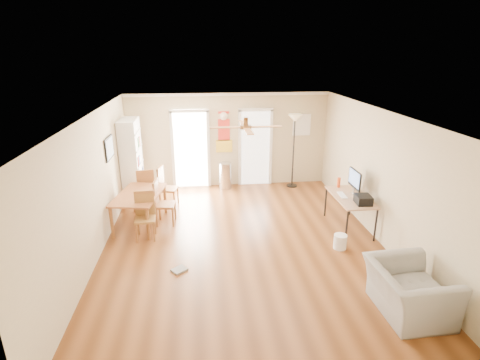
{
  "coord_description": "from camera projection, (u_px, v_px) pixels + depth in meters",
  "views": [
    {
      "loc": [
        -0.8,
        -6.59,
        3.7
      ],
      "look_at": [
        0.0,
        0.6,
        1.15
      ],
      "focal_mm": 27.91,
      "sensor_mm": 36.0,
      "label": 1
    }
  ],
  "objects": [
    {
      "name": "imac",
      "position": [
        354.0,
        182.0,
        7.98
      ],
      "size": [
        0.25,
        0.58,
        0.54
      ],
      "primitive_type": null,
      "rotation": [
        0.0,
        0.0,
        0.3
      ],
      "color": "black",
      "rests_on": "computer_desk"
    },
    {
      "name": "keyboard",
      "position": [
        342.0,
        195.0,
        7.99
      ],
      "size": [
        0.15,
        0.39,
        0.01
      ],
      "primitive_type": "cube",
      "rotation": [
        0.0,
        0.0,
        -0.06
      ],
      "color": "white",
      "rests_on": "computer_desk"
    },
    {
      "name": "crown_molding",
      "position": [
        244.0,
        117.0,
        6.63
      ],
      "size": [
        5.5,
        7.0,
        0.08
      ],
      "primitive_type": null,
      "color": "white",
      "rests_on": "wall_back"
    },
    {
      "name": "floor",
      "position": [
        243.0,
        244.0,
        7.48
      ],
      "size": [
        7.0,
        7.0,
        0.0
      ],
      "primitive_type": "plane",
      "color": "brown",
      "rests_on": "ground"
    },
    {
      "name": "torchiere_lamp",
      "position": [
        293.0,
        151.0,
        10.3
      ],
      "size": [
        0.49,
        0.49,
        2.04
      ],
      "primitive_type": null,
      "rotation": [
        0.0,
        0.0,
        0.33
      ],
      "color": "black",
      "rests_on": "floor"
    },
    {
      "name": "bookshelf",
      "position": [
        132.0,
        160.0,
        9.4
      ],
      "size": [
        0.62,
        1.01,
        2.08
      ],
      "primitive_type": null,
      "rotation": [
        0.0,
        0.0,
        0.23
      ],
      "color": "silver",
      "rests_on": "floor"
    },
    {
      "name": "armchair",
      "position": [
        409.0,
        291.0,
        5.42
      ],
      "size": [
        1.03,
        1.17,
        0.74
      ],
      "primitive_type": "imported",
      "rotation": [
        0.0,
        0.0,
        1.6
      ],
      "color": "gray",
      "rests_on": "floor"
    },
    {
      "name": "ceiling_fan",
      "position": [
        246.0,
        127.0,
        6.4
      ],
      "size": [
        1.24,
        1.24,
        0.2
      ],
      "primitive_type": null,
      "color": "#593819",
      "rests_on": "ceiling"
    },
    {
      "name": "dining_table",
      "position": [
        140.0,
        209.0,
        8.2
      ],
      "size": [
        1.12,
        1.59,
        0.73
      ],
      "primitive_type": null,
      "rotation": [
        0.0,
        0.0,
        -0.18
      ],
      "color": "#A25B34",
      "rests_on": "floor"
    },
    {
      "name": "dining_chair_far",
      "position": [
        146.0,
        188.0,
        9.11
      ],
      "size": [
        0.46,
        0.46,
        0.99
      ],
      "primitive_type": null,
      "rotation": [
        0.0,
        0.0,
        3.28
      ],
      "color": "#94572F",
      "rests_on": "floor"
    },
    {
      "name": "wall_right",
      "position": [
        382.0,
        178.0,
        7.34
      ],
      "size": [
        0.04,
        7.0,
        2.6
      ],
      "primitive_type": null,
      "color": "beige",
      "rests_on": "floor"
    },
    {
      "name": "printer",
      "position": [
        363.0,
        200.0,
        7.53
      ],
      "size": [
        0.32,
        0.37,
        0.18
      ],
      "primitive_type": "cube",
      "rotation": [
        0.0,
        0.0,
        -0.08
      ],
      "color": "black",
      "rests_on": "computer_desk"
    },
    {
      "name": "kitchen_doorway",
      "position": [
        191.0,
        150.0,
        10.29
      ],
      "size": [
        0.9,
        0.1,
        2.1
      ],
      "primitive_type": null,
      "color": "white",
      "rests_on": "wall_back"
    },
    {
      "name": "wall_decal",
      "position": [
        224.0,
        132.0,
        10.22
      ],
      "size": [
        0.46,
        0.03,
        1.1
      ],
      "primitive_type": "cube",
      "color": "red",
      "rests_on": "wall_back"
    },
    {
      "name": "orange_bottle",
      "position": [
        339.0,
        182.0,
        8.43
      ],
      "size": [
        0.09,
        0.09,
        0.22
      ],
      "primitive_type": "cylinder",
      "rotation": [
        0.0,
        0.0,
        0.17
      ],
      "color": "#E04513",
      "rests_on": "computer_desk"
    },
    {
      "name": "bathroom_doorway",
      "position": [
        255.0,
        149.0,
        10.48
      ],
      "size": [
        0.8,
        0.1,
        2.1
      ],
      "primitive_type": null,
      "color": "white",
      "rests_on": "wall_back"
    },
    {
      "name": "framed_poster",
      "position": [
        109.0,
        148.0,
        7.95
      ],
      "size": [
        0.04,
        0.66,
        0.48
      ],
      "primitive_type": "cube",
      "color": "black",
      "rests_on": "wall_left"
    },
    {
      "name": "ceiling",
      "position": [
        244.0,
        114.0,
        6.62
      ],
      "size": [
        5.5,
        7.0,
        0.0
      ],
      "primitive_type": null,
      "color": "silver",
      "rests_on": "floor"
    },
    {
      "name": "dining_chair_right_a",
      "position": [
        168.0,
        187.0,
        9.15
      ],
      "size": [
        0.49,
        0.49,
        1.0
      ],
      "primitive_type": null,
      "rotation": [
        0.0,
        0.0,
        1.36
      ],
      "color": "#9A6431",
      "rests_on": "floor"
    },
    {
      "name": "wall_left",
      "position": [
        93.0,
        189.0,
        6.77
      ],
      "size": [
        0.04,
        7.0,
        2.6
      ],
      "primitive_type": null,
      "color": "beige",
      "rests_on": "floor"
    },
    {
      "name": "trash_can",
      "position": [
        225.0,
        176.0,
        10.35
      ],
      "size": [
        0.4,
        0.4,
        0.74
      ],
      "primitive_type": "cylinder",
      "rotation": [
        0.0,
        0.0,
        0.2
      ],
      "color": "#AFAFB1",
      "rests_on": "floor"
    },
    {
      "name": "dining_chair_right_b",
      "position": [
        165.0,
        202.0,
        8.21
      ],
      "size": [
        0.45,
        0.45,
        1.0
      ],
      "primitive_type": null,
      "rotation": [
        0.0,
        0.0,
        1.48
      ],
      "color": "#A66235",
      "rests_on": "floor"
    },
    {
      "name": "wall_back",
      "position": [
        228.0,
        140.0,
        10.33
      ],
      "size": [
        5.5,
        0.04,
        2.6
      ],
      "primitive_type": null,
      "color": "beige",
      "rests_on": "floor"
    },
    {
      "name": "wastebasket_a",
      "position": [
        340.0,
        242.0,
        7.27
      ],
      "size": [
        0.28,
        0.28,
        0.29
      ],
      "primitive_type": "cylinder",
      "rotation": [
        0.0,
        0.0,
        0.14
      ],
      "color": "white",
      "rests_on": "floor"
    },
    {
      "name": "wall_front",
      "position": [
        285.0,
        300.0,
        3.77
      ],
      "size": [
        5.5,
        0.04,
        2.6
      ],
      "primitive_type": null,
      "color": "beige",
      "rests_on": "floor"
    },
    {
      "name": "computer_desk",
      "position": [
        349.0,
        212.0,
        8.05
      ],
      "size": [
        0.68,
        1.37,
        0.73
      ],
      "primitive_type": null,
      "color": "tan",
      "rests_on": "floor"
    },
    {
      "name": "floor_cloth",
      "position": [
        179.0,
        270.0,
        6.57
      ],
      "size": [
        0.32,
        0.31,
        0.04
      ],
      "primitive_type": "cube",
      "rotation": [
        0.0,
        0.0,
        0.66
      ],
      "color": "gray",
      "rests_on": "floor"
    },
    {
      "name": "ac_grille",
      "position": [
        302.0,
        125.0,
        10.39
      ],
      "size": [
        0.5,
        0.04,
        0.6
      ],
      "primitive_type": "cube",
      "color": "white",
      "rests_on": "wall_back"
    },
    {
      "name": "dining_chair_near",
      "position": [
        145.0,
        217.0,
        7.55
      ],
      "size": [
        0.42,
        0.42,
        0.97
      ],
      "primitive_type": null,
      "rotation": [
        0.0,
        0.0,
        0.04
      ],
      "color": "olive",
      "rests_on": "floor"
    }
  ]
}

